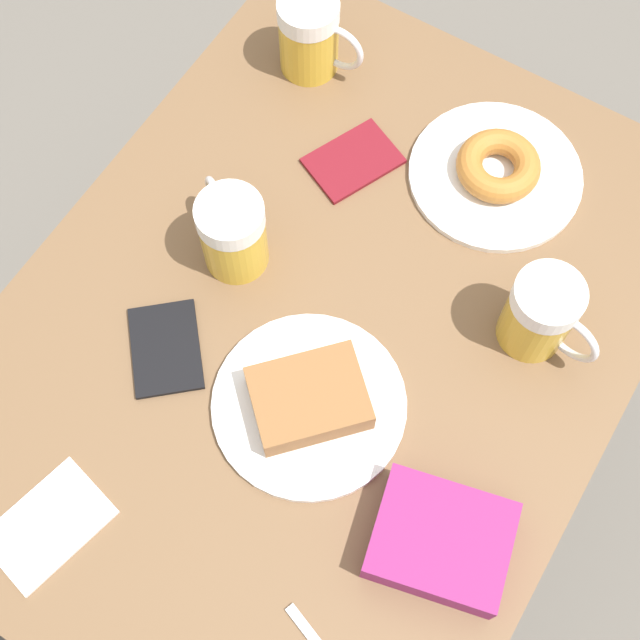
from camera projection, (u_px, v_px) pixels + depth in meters
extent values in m
plane|color=#666059|center=(320.00, 466.00, 1.85)|extent=(8.00, 8.00, 0.00)
cube|color=brown|center=(320.00, 330.00, 1.19)|extent=(0.78, 1.04, 0.03)
cylinder|color=black|center=(623.00, 295.00, 1.62)|extent=(0.04, 0.04, 0.71)
cylinder|color=black|center=(297.00, 128.00, 1.76)|extent=(0.04, 0.04, 0.71)
cylinder|color=white|center=(309.00, 405.00, 1.13)|extent=(0.25, 0.25, 0.01)
cube|color=brown|center=(309.00, 398.00, 1.10)|extent=(0.17, 0.18, 0.04)
cylinder|color=white|center=(495.00, 175.00, 1.26)|extent=(0.25, 0.25, 0.01)
torus|color=#B2702D|center=(498.00, 166.00, 1.24)|extent=(0.12, 0.12, 0.04)
cylinder|color=gold|center=(309.00, 42.00, 1.30)|extent=(0.09, 0.09, 0.10)
cylinder|color=white|center=(308.00, 11.00, 1.24)|extent=(0.09, 0.09, 0.03)
torus|color=silver|center=(338.00, 48.00, 1.28)|extent=(0.08, 0.01, 0.08)
cylinder|color=gold|center=(234.00, 240.00, 1.17)|extent=(0.09, 0.09, 0.10)
cylinder|color=white|center=(230.00, 215.00, 1.11)|extent=(0.09, 0.09, 0.03)
torus|color=silver|center=(219.00, 205.00, 1.18)|extent=(0.07, 0.05, 0.08)
cylinder|color=gold|center=(537.00, 318.00, 1.13)|extent=(0.09, 0.09, 0.10)
cylinder|color=white|center=(549.00, 297.00, 1.07)|extent=(0.09, 0.09, 0.03)
torus|color=silver|center=(571.00, 338.00, 1.10)|extent=(0.08, 0.03, 0.08)
cube|color=white|center=(49.00, 525.00, 1.07)|extent=(0.13, 0.16, 0.00)
cube|color=maroon|center=(353.00, 161.00, 1.27)|extent=(0.13, 0.15, 0.01)
cube|color=black|center=(166.00, 348.00, 1.16)|extent=(0.15, 0.15, 0.01)
cube|color=#8C2366|center=(441.00, 541.00, 1.04)|extent=(0.18, 0.16, 0.05)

